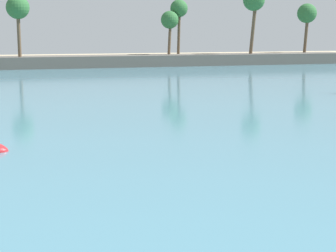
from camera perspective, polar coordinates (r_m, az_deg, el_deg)
sea at (r=67.71m, az=-11.61°, el=4.88°), size 220.00×114.62×0.06m
palm_headland at (r=85.03m, az=-10.77°, el=7.28°), size 99.91×6.14×12.12m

